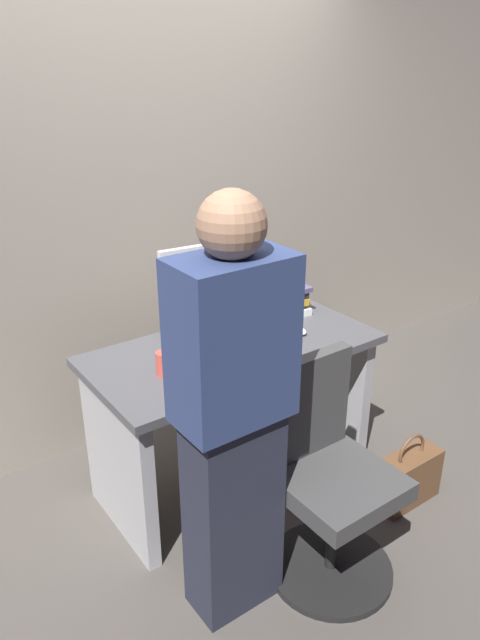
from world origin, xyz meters
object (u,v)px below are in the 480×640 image
object	(u,v)px
desk	(234,390)
handbag	(408,477)
person_at_desk	(233,418)
monitor	(214,284)
book_stack	(289,300)
cup_near_keyboard	(164,363)
keyboard	(246,350)
mouse	(298,330)
office_chair	(327,482)

from	to	relation	value
desk	handbag	xyz separation A→B (m)	(0.58, -0.63, -0.38)
person_at_desk	monitor	bearing A→B (deg)	60.53
book_stack	person_at_desk	bearing A→B (deg)	-139.80
cup_near_keyboard	monitor	bearing A→B (deg)	28.47
keyboard	handbag	xyz separation A→B (m)	(0.57, -0.55, -0.63)
monitor	handbag	xyz separation A→B (m)	(0.57, -0.80, -0.88)
desk	cup_near_keyboard	world-z (taller)	cup_near_keyboard
person_at_desk	keyboard	xyz separation A→B (m)	(0.44, 0.52, -0.07)
cup_near_keyboard	handbag	world-z (taller)	cup_near_keyboard
person_at_desk	handbag	size ratio (longest dim) A/B	4.34
person_at_desk	book_stack	size ratio (longest dim) A/B	7.41
desk	keyboard	bearing A→B (deg)	-85.87
keyboard	person_at_desk	bearing A→B (deg)	-129.43
person_at_desk	handbag	distance (m)	1.23
book_stack	handbag	size ratio (longest dim) A/B	0.58
person_at_desk	monitor	xyz separation A→B (m)	(0.44, 0.77, 0.17)
desk	keyboard	world-z (taller)	keyboard
keyboard	book_stack	size ratio (longest dim) A/B	1.94
person_at_desk	book_stack	bearing A→B (deg)	40.20
person_at_desk	cup_near_keyboard	size ratio (longest dim) A/B	15.65
mouse	handbag	size ratio (longest dim) A/B	0.26
monitor	handbag	world-z (taller)	monitor
desk	office_chair	world-z (taller)	office_chair
office_chair	mouse	world-z (taller)	office_chair
monitor	mouse	bearing A→B (deg)	-36.54
office_chair	keyboard	size ratio (longest dim) A/B	2.19
mouse	book_stack	bearing A→B (deg)	61.29
keyboard	mouse	size ratio (longest dim) A/B	4.30
office_chair	cup_near_keyboard	world-z (taller)	office_chair
keyboard	handbag	bearing A→B (deg)	-43.08
cup_near_keyboard	book_stack	world-z (taller)	book_stack
mouse	book_stack	size ratio (longest dim) A/B	0.45
desk	person_at_desk	bearing A→B (deg)	-125.52
desk	mouse	xyz separation A→B (m)	(0.33, -0.07, 0.26)
keyboard	mouse	xyz separation A→B (m)	(0.33, 0.01, 0.01)
handbag	mouse	bearing A→B (deg)	113.63
mouse	keyboard	bearing A→B (deg)	-178.00
desk	monitor	world-z (taller)	monitor
keyboard	handbag	size ratio (longest dim) A/B	1.14
cup_near_keyboard	person_at_desk	bearing A→B (deg)	-93.23
office_chair	handbag	xyz separation A→B (m)	(0.61, 0.05, -0.29)
cup_near_keyboard	handbag	distance (m)	1.32
monitor	handbag	size ratio (longest dim) A/B	1.43
keyboard	handbag	world-z (taller)	keyboard
monitor	handbag	bearing A→B (deg)	-54.51
person_at_desk	monitor	size ratio (longest dim) A/B	3.03
person_at_desk	keyboard	distance (m)	0.68
keyboard	book_stack	world-z (taller)	book_stack
mouse	book_stack	xyz separation A→B (m)	(0.12, 0.22, 0.06)
handbag	keyboard	bearing A→B (deg)	136.19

